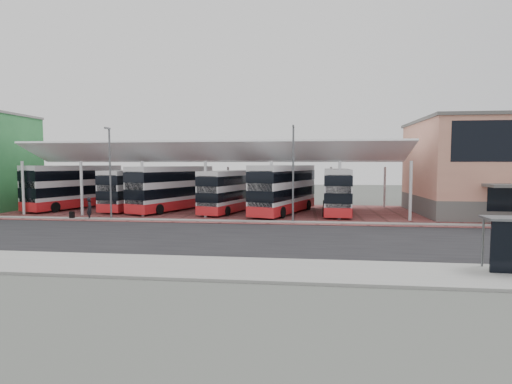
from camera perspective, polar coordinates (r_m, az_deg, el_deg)
ground at (r=27.54m, az=0.75°, el=-6.27°), size 140.00×140.00×0.00m
road at (r=26.56m, az=0.52°, el=-6.63°), size 120.00×14.00×0.02m
forecourt at (r=40.25m, az=5.53°, el=-2.98°), size 72.00×16.00×0.06m
sidewalk at (r=18.80m, az=-2.18°, el=-10.91°), size 120.00×4.00×0.14m
north_kerb at (r=33.62m, az=1.86°, el=-4.27°), size 120.00×0.80×0.14m
yellow_line_near at (r=20.73m, az=-1.31°, el=-9.62°), size 120.00×0.12×0.01m
yellow_line_far at (r=21.02m, az=-1.20°, el=-9.43°), size 120.00×0.12×0.01m
canopy at (r=41.84m, az=-5.45°, el=5.20°), size 37.00×11.63×7.07m
lamp_west at (r=37.25m, az=-20.14°, el=2.91°), size 0.16×0.90×8.07m
lamp_east at (r=33.23m, az=5.33°, el=3.04°), size 0.16×0.90×8.07m
bus_0 at (r=48.13m, az=-24.43°, el=0.65°), size 6.02×11.66×4.70m
bus_1 at (r=45.02m, az=-17.00°, el=0.32°), size 3.43×10.44×4.22m
bus_2 at (r=42.76m, az=-11.83°, el=0.49°), size 6.39×11.40×4.62m
bus_3 at (r=40.72m, az=-3.51°, el=0.10°), size 5.11×10.42×4.19m
bus_4 at (r=39.59m, az=4.03°, el=0.38°), size 6.23×11.73×4.74m
bus_5 at (r=40.37m, az=11.43°, el=0.11°), size 3.07×10.70×4.36m
pedestrian at (r=38.17m, az=-22.66°, el=-2.17°), size 0.68×0.81×1.90m
suitcase at (r=38.99m, az=-24.80°, el=-3.03°), size 0.38×0.27×0.66m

